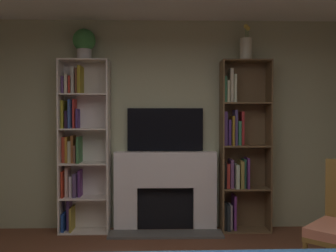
# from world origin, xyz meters

# --- Properties ---
(wall_back_accent) EXTENTS (5.40, 0.06, 2.74)m
(wall_back_accent) POSITION_xyz_m (0.00, 2.64, 1.37)
(wall_back_accent) COLOR #A8AB87
(wall_back_accent) RESTS_ON ground_plane
(fireplace) EXTENTS (1.42, 0.49, 1.02)m
(fireplace) POSITION_xyz_m (0.00, 2.51, 0.53)
(fireplace) COLOR white
(fireplace) RESTS_ON ground_plane
(tv) EXTENTS (0.99, 0.06, 0.56)m
(tv) POSITION_xyz_m (0.00, 2.58, 1.31)
(tv) COLOR black
(tv) RESTS_ON fireplace
(bookshelf_left) EXTENTS (0.63, 0.31, 2.20)m
(bookshelf_left) POSITION_xyz_m (-1.11, 2.50, 1.11)
(bookshelf_left) COLOR silver
(bookshelf_left) RESTS_ON ground_plane
(bookshelf_right) EXTENTS (0.63, 0.30, 2.20)m
(bookshelf_right) POSITION_xyz_m (0.96, 2.50, 1.05)
(bookshelf_right) COLOR brown
(bookshelf_right) RESTS_ON ground_plane
(potted_plant) EXTENTS (0.29, 0.29, 0.39)m
(potted_plant) POSITION_xyz_m (-1.03, 2.46, 2.42)
(potted_plant) COLOR silver
(potted_plant) RESTS_ON bookshelf_left
(vase_with_flowers) EXTENTS (0.15, 0.15, 0.47)m
(vase_with_flowers) POSITION_xyz_m (1.03, 2.46, 2.36)
(vase_with_flowers) COLOR beige
(vase_with_flowers) RESTS_ON bookshelf_right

